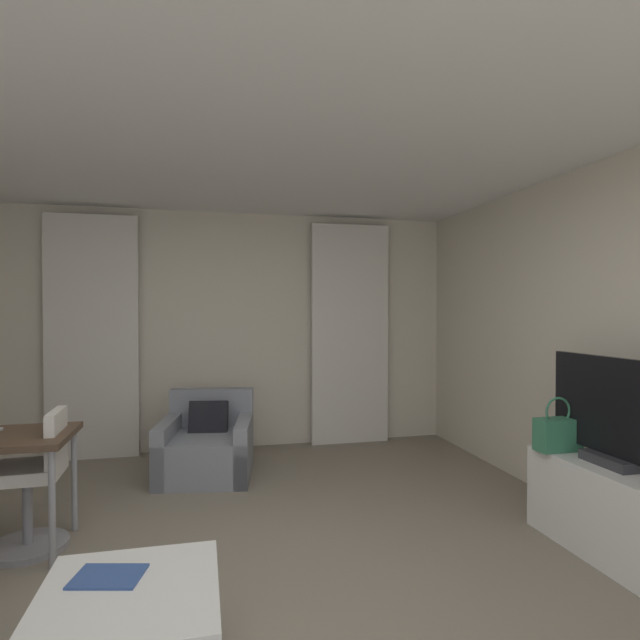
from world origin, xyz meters
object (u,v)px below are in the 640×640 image
object	(u,v)px
desk_chair	(34,488)
magazine_open	(108,576)
coffee_table	(129,639)
armchair	(207,447)
handbag_primary	(558,433)
tv_flatscreen	(613,415)
tv_console	(615,512)

from	to	relation	value
desk_chair	magazine_open	xyz separation A→B (m)	(0.66, -1.28, 0.01)
desk_chair	coffee_table	size ratio (longest dim) A/B	1.20
armchair	magazine_open	distance (m)	2.56
desk_chair	handbag_primary	distance (m)	3.47
coffee_table	magazine_open	bearing A→B (deg)	129.63
desk_chair	tv_flatscreen	distance (m)	3.67
tv_flatscreen	handbag_primary	xyz separation A→B (m)	(-0.11, 0.36, -0.19)
desk_chair	tv_console	xyz separation A→B (m)	(3.52, -0.93, -0.11)
tv_flatscreen	magazine_open	bearing A→B (deg)	-172.80
tv_flatscreen	handbag_primary	world-z (taller)	tv_flatscreen
tv_flatscreen	handbag_primary	size ratio (longest dim) A/B	2.72
magazine_open	handbag_primary	bearing A→B (deg)	14.66
armchair	handbag_primary	xyz separation A→B (m)	(2.33, -1.80, 0.43)
coffee_table	desk_chair	bearing A→B (deg)	118.46
magazine_open	handbag_primary	size ratio (longest dim) A/B	0.86
coffee_table	tv_console	xyz separation A→B (m)	(2.77, 0.46, 0.08)
armchair	coffee_table	world-z (taller)	armchair
armchair	coffee_table	size ratio (longest dim) A/B	1.35
tv_console	tv_flatscreen	world-z (taller)	tv_flatscreen
desk_chair	tv_console	size ratio (longest dim) A/B	0.79
magazine_open	tv_flatscreen	distance (m)	2.93
coffee_table	tv_flatscreen	distance (m)	2.89
magazine_open	tv_console	distance (m)	2.89
desk_chair	handbag_primary	bearing A→B (deg)	-9.21
desk_chair	coffee_table	bearing A→B (deg)	-61.54
tv_console	tv_flatscreen	bearing A→B (deg)	90.00
coffee_table	handbag_primary	xyz separation A→B (m)	(2.66, 0.84, 0.48)
coffee_table	tv_console	world-z (taller)	tv_console
tv_console	handbag_primary	xyz separation A→B (m)	(-0.11, 0.38, 0.40)
tv_flatscreen	handbag_primary	bearing A→B (deg)	107.09
armchair	tv_flatscreen	size ratio (longest dim) A/B	0.99
tv_flatscreen	armchair	bearing A→B (deg)	138.52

